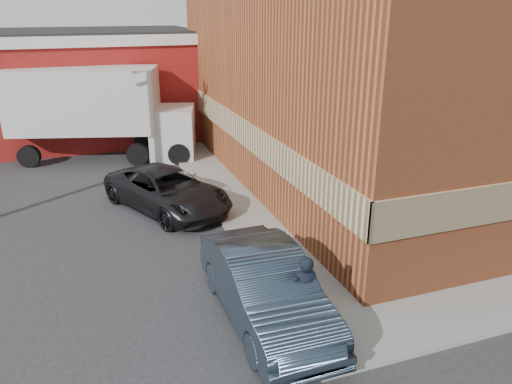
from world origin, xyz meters
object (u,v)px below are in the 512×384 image
object	(u,v)px
box_truck	(103,108)
brick_building	(406,60)
sedan	(265,288)
suv_a	(167,190)
man	(304,293)
warehouse	(41,86)

from	to	relation	value
box_truck	brick_building	bearing A→B (deg)	-10.94
sedan	suv_a	world-z (taller)	sedan
sedan	box_truck	world-z (taller)	box_truck
suv_a	box_truck	world-z (taller)	box_truck
box_truck	sedan	bearing A→B (deg)	-64.36
sedan	suv_a	size ratio (longest dim) A/B	0.98
man	suv_a	world-z (taller)	man
man	sedan	size ratio (longest dim) A/B	0.35
man	suv_a	distance (m)	8.22
brick_building	suv_a	xyz separation A→B (m)	(-10.18, -1.17, -3.96)
man	suv_a	size ratio (longest dim) A/B	0.34
man	warehouse	bearing A→B (deg)	-65.87
brick_building	suv_a	world-z (taller)	brick_building
warehouse	box_truck	size ratio (longest dim) A/B	1.85
brick_building	suv_a	bearing A→B (deg)	-173.45
brick_building	warehouse	xyz separation A→B (m)	(-14.50, 11.00, -1.87)
man	brick_building	bearing A→B (deg)	-125.10
warehouse	suv_a	xyz separation A→B (m)	(4.31, -12.17, -2.09)
man	sedan	bearing A→B (deg)	-43.20
warehouse	suv_a	world-z (taller)	warehouse
warehouse	sedan	world-z (taller)	warehouse
warehouse	box_truck	xyz separation A→B (m)	(2.78, -5.01, -0.40)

